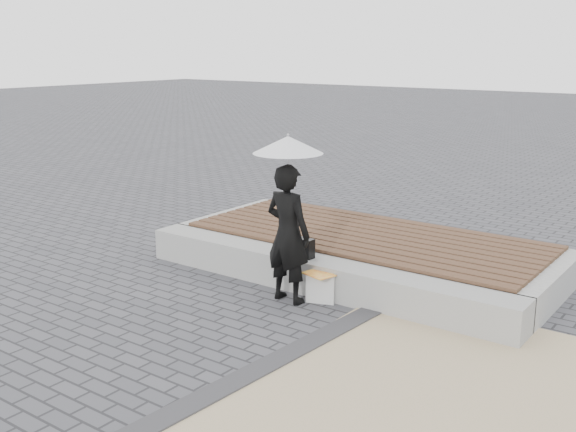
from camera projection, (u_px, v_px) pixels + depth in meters
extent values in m
plane|color=#454549|center=(228.00, 335.00, 6.89)|extent=(80.00, 80.00, 0.00)
cube|color=#333336|center=(254.00, 372.00, 6.07)|extent=(0.61, 5.20, 0.04)
cube|color=gray|center=(316.00, 275.00, 8.10)|extent=(5.00, 0.45, 0.40)
cube|color=#AFAEA9|center=(367.00, 251.00, 9.04)|extent=(5.00, 2.00, 0.40)
imported|color=black|center=(288.00, 234.00, 7.65)|extent=(0.60, 0.42, 1.59)
cylinder|color=#B3B2B8|center=(288.00, 188.00, 7.52)|extent=(0.01, 0.01, 0.77)
cone|color=silver|center=(288.00, 145.00, 7.40)|extent=(0.77, 0.77, 0.19)
sphere|color=#B3B2B8|center=(288.00, 135.00, 7.38)|extent=(0.03, 0.03, 0.03)
cube|color=black|center=(301.00, 247.00, 8.10)|extent=(0.34, 0.14, 0.24)
cube|color=silver|center=(321.00, 288.00, 7.75)|extent=(0.35, 0.24, 0.34)
cube|color=red|center=(319.00, 274.00, 7.67)|extent=(0.39, 0.32, 0.01)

